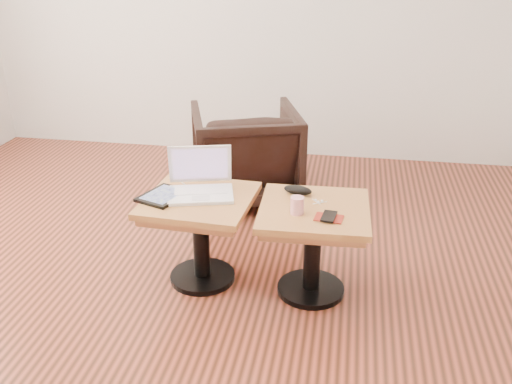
% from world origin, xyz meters
% --- Properties ---
extents(room_shell, '(4.52, 4.52, 2.71)m').
position_xyz_m(room_shell, '(0.00, 0.00, 1.35)').
color(room_shell, '#3B1F13').
rests_on(room_shell, ground).
extents(side_table_left, '(0.55, 0.55, 0.47)m').
position_xyz_m(side_table_left, '(0.02, 0.26, 0.35)').
color(side_table_left, black).
rests_on(side_table_left, ground).
extents(side_table_right, '(0.54, 0.54, 0.47)m').
position_xyz_m(side_table_right, '(0.59, 0.24, 0.35)').
color(side_table_right, black).
rests_on(side_table_right, ground).
extents(laptop, '(0.37, 0.34, 0.23)m').
position_xyz_m(laptop, '(0.01, 0.31, 0.52)').
color(laptop, white).
rests_on(laptop, side_table_left).
extents(tablet, '(0.25, 0.28, 0.02)m').
position_xyz_m(tablet, '(-0.16, 0.23, 0.48)').
color(tablet, black).
rests_on(tablet, side_table_left).
extents(charging_adapter, '(0.05, 0.05, 0.02)m').
position_xyz_m(charging_adapter, '(-0.16, 0.46, 0.48)').
color(charging_adapter, white).
rests_on(charging_adapter, side_table_left).
extents(glasses_case, '(0.16, 0.10, 0.05)m').
position_xyz_m(glasses_case, '(0.49, 0.38, 0.50)').
color(glasses_case, black).
rests_on(glasses_case, side_table_right).
extents(striped_cup, '(0.07, 0.07, 0.08)m').
position_xyz_m(striped_cup, '(0.51, 0.16, 0.51)').
color(striped_cup, '#DD425A').
rests_on(striped_cup, side_table_right).
extents(earbuds_tangle, '(0.07, 0.05, 0.01)m').
position_xyz_m(earbuds_tangle, '(0.60, 0.30, 0.48)').
color(earbuds_tangle, white).
rests_on(earbuds_tangle, side_table_right).
extents(phone_on_sleeve, '(0.14, 0.12, 0.02)m').
position_xyz_m(phone_on_sleeve, '(0.66, 0.13, 0.48)').
color(phone_on_sleeve, '#9E2D1E').
rests_on(phone_on_sleeve, side_table_right).
extents(armchair, '(0.86, 0.88, 0.64)m').
position_xyz_m(armchair, '(0.05, 1.32, 0.32)').
color(armchair, black).
rests_on(armchair, ground).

